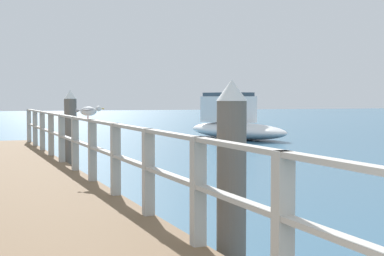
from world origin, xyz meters
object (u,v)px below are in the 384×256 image
dock_piling_near (231,179)px  seagull_foreground (89,111)px  boat_1 (234,123)px  dock_piling_far (71,131)px

dock_piling_near → seagull_foreground: size_ratio=4.37×
boat_1 → dock_piling_far: bearing=-144.6°
dock_piling_near → dock_piling_far: size_ratio=1.00×
dock_piling_near → dock_piling_far: same height
dock_piling_far → seagull_foreground: dock_piling_far is taller
boat_1 → seagull_foreground: bearing=-136.2°
dock_piling_far → boat_1: bearing=48.8°
dock_piling_far → seagull_foreground: size_ratio=4.37×
dock_piling_near → seagull_foreground: bearing=94.3°
dock_piling_far → seagull_foreground: 4.07m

